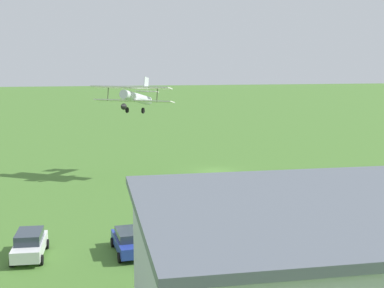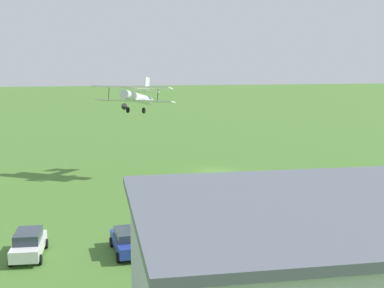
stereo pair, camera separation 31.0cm
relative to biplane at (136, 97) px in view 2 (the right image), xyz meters
name	(u,v)px [view 2 (the right image)]	position (x,y,z in m)	size (l,w,h in m)	color
ground_plane	(216,171)	(-8.97, 0.09, -8.54)	(400.00, 400.00, 0.00)	#47752D
biplane	(136,97)	(0.00, 0.00, 0.00)	(8.79, 7.49, 3.89)	silver
car_blue	(127,241)	(2.59, 24.36, -7.73)	(2.28, 4.52, 1.55)	#23389E
car_white	(29,244)	(8.87, 23.92, -7.67)	(2.14, 4.40, 1.71)	white
person_near_hangar_door	(277,216)	(-9.02, 20.51, -7.78)	(0.52, 0.52, 1.55)	orange
person_at_fence_line	(221,226)	(-4.12, 22.57, -7.67)	(0.48, 0.48, 1.75)	navy
person_by_parked_cars	(376,226)	(-15.11, 24.30, -7.76)	(0.54, 0.54, 1.59)	#33723F
person_walking_on_apron	(156,224)	(0.39, 21.37, -7.66)	(0.54, 0.54, 1.77)	#33723F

